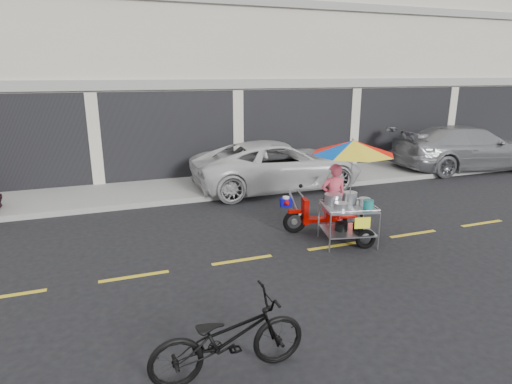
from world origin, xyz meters
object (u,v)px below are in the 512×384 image
object	(u,v)px
food_vendor_rig	(344,176)
white_pickup	(278,165)
silver_pickup	(466,148)
near_bicycle	(228,337)

from	to	relation	value
food_vendor_rig	white_pickup	bearing A→B (deg)	98.16
white_pickup	silver_pickup	bearing A→B (deg)	-89.84
near_bicycle	food_vendor_rig	xyz separation A→B (m)	(3.52, 3.35, 0.89)
silver_pickup	food_vendor_rig	distance (m)	8.92
near_bicycle	food_vendor_rig	size ratio (longest dim) A/B	0.85
near_bicycle	food_vendor_rig	distance (m)	4.94
white_pickup	silver_pickup	world-z (taller)	silver_pickup
white_pickup	silver_pickup	distance (m)	7.46
white_pickup	silver_pickup	xyz separation A→B (m)	(7.46, 0.05, 0.07)
food_vendor_rig	silver_pickup	bearing A→B (deg)	41.49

